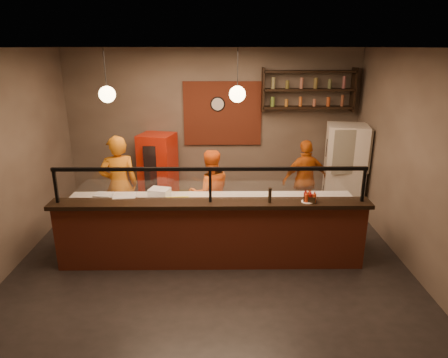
{
  "coord_description": "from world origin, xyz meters",
  "views": [
    {
      "loc": [
        0.14,
        -5.72,
        3.22
      ],
      "look_at": [
        0.21,
        0.3,
        1.21
      ],
      "focal_mm": 32.0,
      "sensor_mm": 36.0,
      "label": 1
    }
  ],
  "objects_px": {
    "wall_clock": "(218,104)",
    "pizza_dough": "(190,197)",
    "cook_left": "(119,186)",
    "condiment_caddy": "(310,199)",
    "red_cooler": "(158,171)",
    "pepper_mill": "(270,195)",
    "cook_mid": "(210,193)",
    "cook_right": "(305,180)",
    "fridge": "(344,170)"
  },
  "relations": [
    {
      "from": "wall_clock",
      "to": "pizza_dough",
      "type": "distance_m",
      "value": 2.52
    },
    {
      "from": "cook_left",
      "to": "condiment_caddy",
      "type": "bearing_deg",
      "value": 140.67
    },
    {
      "from": "red_cooler",
      "to": "pepper_mill",
      "type": "distance_m",
      "value": 3.21
    },
    {
      "from": "cook_left",
      "to": "cook_mid",
      "type": "bearing_deg",
      "value": 160.38
    },
    {
      "from": "cook_right",
      "to": "fridge",
      "type": "bearing_deg",
      "value": -173.75
    },
    {
      "from": "cook_mid",
      "to": "red_cooler",
      "type": "distance_m",
      "value": 1.71
    },
    {
      "from": "cook_mid",
      "to": "fridge",
      "type": "bearing_deg",
      "value": -175.83
    },
    {
      "from": "red_cooler",
      "to": "condiment_caddy",
      "type": "distance_m",
      "value": 3.58
    },
    {
      "from": "wall_clock",
      "to": "condiment_caddy",
      "type": "distance_m",
      "value": 3.24
    },
    {
      "from": "wall_clock",
      "to": "fridge",
      "type": "relative_size",
      "value": 0.17
    },
    {
      "from": "pepper_mill",
      "to": "condiment_caddy",
      "type": "bearing_deg",
      "value": 1.95
    },
    {
      "from": "pizza_dough",
      "to": "condiment_caddy",
      "type": "relative_size",
      "value": 3.15
    },
    {
      "from": "pizza_dough",
      "to": "cook_right",
      "type": "bearing_deg",
      "value": 29.76
    },
    {
      "from": "wall_clock",
      "to": "cook_right",
      "type": "xyz_separation_m",
      "value": [
        1.67,
        -0.97,
        -1.32
      ]
    },
    {
      "from": "condiment_caddy",
      "to": "pepper_mill",
      "type": "distance_m",
      "value": 0.59
    },
    {
      "from": "condiment_caddy",
      "to": "pepper_mill",
      "type": "height_order",
      "value": "pepper_mill"
    },
    {
      "from": "condiment_caddy",
      "to": "wall_clock",
      "type": "bearing_deg",
      "value": 115.88
    },
    {
      "from": "cook_mid",
      "to": "pepper_mill",
      "type": "relative_size",
      "value": 7.0
    },
    {
      "from": "cook_left",
      "to": "pepper_mill",
      "type": "distance_m",
      "value": 2.79
    },
    {
      "from": "pizza_dough",
      "to": "condiment_caddy",
      "type": "distance_m",
      "value": 1.9
    },
    {
      "from": "fridge",
      "to": "red_cooler",
      "type": "relative_size",
      "value": 1.16
    },
    {
      "from": "fridge",
      "to": "pepper_mill",
      "type": "bearing_deg",
      "value": -118.33
    },
    {
      "from": "pizza_dough",
      "to": "cook_left",
      "type": "bearing_deg",
      "value": 154.53
    },
    {
      "from": "pepper_mill",
      "to": "red_cooler",
      "type": "bearing_deg",
      "value": 128.68
    },
    {
      "from": "red_cooler",
      "to": "pizza_dough",
      "type": "relative_size",
      "value": 2.86
    },
    {
      "from": "fridge",
      "to": "pepper_mill",
      "type": "xyz_separation_m",
      "value": [
        -1.74,
        -2.12,
        0.27
      ]
    },
    {
      "from": "cook_left",
      "to": "fridge",
      "type": "xyz_separation_m",
      "value": [
        4.23,
        0.89,
        0.0
      ]
    },
    {
      "from": "fridge",
      "to": "pepper_mill",
      "type": "height_order",
      "value": "fridge"
    },
    {
      "from": "pizza_dough",
      "to": "pepper_mill",
      "type": "relative_size",
      "value": 2.44
    },
    {
      "from": "wall_clock",
      "to": "cook_left",
      "type": "height_order",
      "value": "wall_clock"
    },
    {
      "from": "fridge",
      "to": "pizza_dough",
      "type": "distance_m",
      "value": 3.31
    },
    {
      "from": "wall_clock",
      "to": "condiment_caddy",
      "type": "height_order",
      "value": "wall_clock"
    },
    {
      "from": "cook_left",
      "to": "fridge",
      "type": "relative_size",
      "value": 1.0
    },
    {
      "from": "pepper_mill",
      "to": "fridge",
      "type": "bearing_deg",
      "value": 50.68
    },
    {
      "from": "red_cooler",
      "to": "pizza_dough",
      "type": "bearing_deg",
      "value": -52.01
    },
    {
      "from": "pepper_mill",
      "to": "pizza_dough",
      "type": "bearing_deg",
      "value": 152.87
    },
    {
      "from": "condiment_caddy",
      "to": "cook_mid",
      "type": "bearing_deg",
      "value": 141.91
    },
    {
      "from": "pizza_dough",
      "to": "red_cooler",
      "type": "bearing_deg",
      "value": 112.76
    },
    {
      "from": "wall_clock",
      "to": "red_cooler",
      "type": "relative_size",
      "value": 0.19
    },
    {
      "from": "cook_left",
      "to": "cook_mid",
      "type": "height_order",
      "value": "cook_left"
    },
    {
      "from": "condiment_caddy",
      "to": "pepper_mill",
      "type": "xyz_separation_m",
      "value": [
        -0.59,
        -0.02,
        0.06
      ]
    },
    {
      "from": "fridge",
      "to": "condiment_caddy",
      "type": "relative_size",
      "value": 10.45
    },
    {
      "from": "red_cooler",
      "to": "cook_right",
      "type": "bearing_deg",
      "value": 2.47
    },
    {
      "from": "red_cooler",
      "to": "pizza_dough",
      "type": "height_order",
      "value": "red_cooler"
    },
    {
      "from": "wall_clock",
      "to": "fridge",
      "type": "height_order",
      "value": "wall_clock"
    },
    {
      "from": "wall_clock",
      "to": "red_cooler",
      "type": "xyz_separation_m",
      "value": [
        -1.23,
        -0.31,
        -1.33
      ]
    },
    {
      "from": "pizza_dough",
      "to": "wall_clock",
      "type": "bearing_deg",
      "value": 78.44
    },
    {
      "from": "cook_right",
      "to": "fridge",
      "type": "height_order",
      "value": "fridge"
    },
    {
      "from": "cook_left",
      "to": "pepper_mill",
      "type": "height_order",
      "value": "cook_left"
    },
    {
      "from": "wall_clock",
      "to": "condiment_caddy",
      "type": "xyz_separation_m",
      "value": [
        1.35,
        -2.78,
        -0.99
      ]
    }
  ]
}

